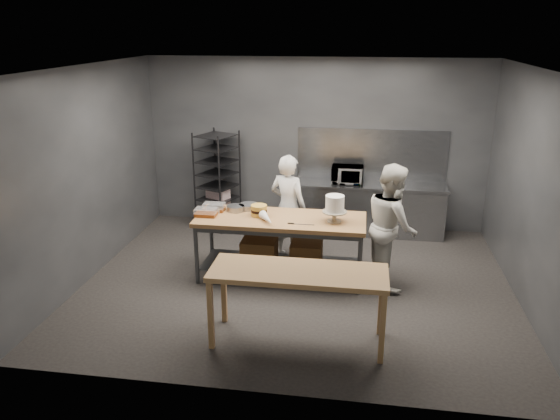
% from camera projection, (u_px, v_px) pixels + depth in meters
% --- Properties ---
extents(ground, '(6.00, 6.00, 0.00)m').
position_uv_depth(ground, '(297.00, 283.00, 7.82)').
color(ground, black).
rests_on(ground, ground).
extents(back_wall, '(6.00, 0.04, 3.00)m').
position_uv_depth(back_wall, '(315.00, 144.00, 9.68)').
color(back_wall, '#4C4F54').
rests_on(back_wall, ground).
extents(work_table, '(2.40, 0.90, 0.92)m').
position_uv_depth(work_table, '(280.00, 240.00, 7.85)').
color(work_table, brown).
rests_on(work_table, ground).
extents(near_counter, '(2.00, 0.70, 0.90)m').
position_uv_depth(near_counter, '(298.00, 277.00, 6.13)').
color(near_counter, olive).
rests_on(near_counter, ground).
extents(back_counter, '(2.60, 0.60, 0.90)m').
position_uv_depth(back_counter, '(369.00, 208.00, 9.57)').
color(back_counter, slate).
rests_on(back_counter, ground).
extents(splashback_panel, '(2.60, 0.02, 0.90)m').
position_uv_depth(splashback_panel, '(372.00, 155.00, 9.56)').
color(splashback_panel, slate).
rests_on(splashback_panel, back_counter).
extents(speed_rack, '(0.80, 0.83, 1.75)m').
position_uv_depth(speed_rack, '(218.00, 181.00, 9.76)').
color(speed_rack, black).
rests_on(speed_rack, ground).
extents(chef_behind, '(0.71, 0.59, 1.66)m').
position_uv_depth(chef_behind, '(288.00, 207.00, 8.44)').
color(chef_behind, white).
rests_on(chef_behind, ground).
extents(chef_right, '(0.82, 0.97, 1.75)m').
position_uv_depth(chef_right, '(391.00, 226.00, 7.55)').
color(chef_right, silver).
rests_on(chef_right, ground).
extents(microwave, '(0.54, 0.37, 0.30)m').
position_uv_depth(microwave, '(347.00, 175.00, 9.44)').
color(microwave, black).
rests_on(microwave, back_counter).
extents(frosted_cake_stand, '(0.34, 0.34, 0.38)m').
position_uv_depth(frosted_cake_stand, '(335.00, 205.00, 7.48)').
color(frosted_cake_stand, '#AA9E88').
rests_on(frosted_cake_stand, work_table).
extents(layer_cake, '(0.23, 0.23, 0.16)m').
position_uv_depth(layer_cake, '(259.00, 210.00, 7.77)').
color(layer_cake, gold).
rests_on(layer_cake, work_table).
extents(cake_pans, '(0.74, 0.44, 0.07)m').
position_uv_depth(cake_pans, '(235.00, 208.00, 8.02)').
color(cake_pans, gray).
rests_on(cake_pans, work_table).
extents(piping_bag, '(0.29, 0.39, 0.12)m').
position_uv_depth(piping_bag, '(267.00, 219.00, 7.50)').
color(piping_bag, white).
rests_on(piping_bag, work_table).
extents(offset_spatula, '(0.36, 0.02, 0.02)m').
position_uv_depth(offset_spatula, '(297.00, 224.00, 7.46)').
color(offset_spatula, slate).
rests_on(offset_spatula, work_table).
extents(pastry_clamshells, '(0.36, 0.45, 0.11)m').
position_uv_depth(pastry_clamshells, '(210.00, 210.00, 7.88)').
color(pastry_clamshells, '#9C4D1F').
rests_on(pastry_clamshells, work_table).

